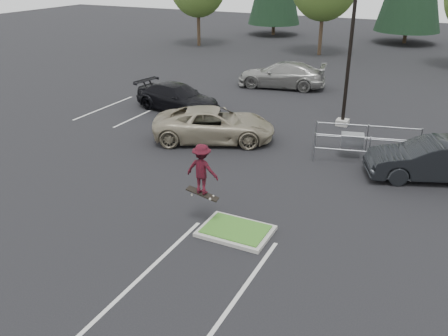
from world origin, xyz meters
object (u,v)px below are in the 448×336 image
at_px(light_pole, 352,35).
at_px(car_l_tan, 212,125).
at_px(skateboarder, 202,169).
at_px(cart_corral, 356,140).
at_px(car_far_silver, 282,75).
at_px(car_r_charc, 432,160).
at_px(car_l_black, 177,98).

height_order(light_pole, car_l_tan, light_pole).
distance_m(skateboarder, car_l_tan, 7.79).
xyz_separation_m(cart_corral, car_l_tan, (-6.50, -0.88, -0.02)).
height_order(cart_corral, car_far_silver, car_far_silver).
relative_size(skateboarder, car_r_charc, 0.37).
bearing_deg(light_pole, car_r_charc, -47.33).
height_order(light_pole, car_far_silver, light_pole).
bearing_deg(car_l_black, light_pole, -69.52).
bearing_deg(car_r_charc, skateboarder, -63.67).
relative_size(light_pole, car_l_tan, 1.79).
relative_size(cart_corral, car_far_silver, 0.83).
bearing_deg(car_l_tan, car_l_black, 26.16).
height_order(skateboarder, car_l_tan, skateboarder).
height_order(car_l_tan, car_r_charc, car_r_charc).
bearing_deg(car_l_black, car_l_tan, -119.76).
distance_m(light_pole, skateboarder, 12.36).
bearing_deg(light_pole, cart_corral, -69.96).
height_order(light_pole, cart_corral, light_pole).
relative_size(light_pole, skateboarder, 5.54).
relative_size(light_pole, car_far_silver, 1.76).
xyz_separation_m(car_l_tan, car_r_charc, (9.61, 0.00, 0.02)).
xyz_separation_m(skateboarder, car_far_silver, (-3.80, 17.96, -1.10)).
distance_m(car_l_tan, car_l_black, 5.26).
distance_m(cart_corral, skateboarder, 8.54).
relative_size(light_pole, car_r_charc, 2.06).
height_order(cart_corral, car_r_charc, car_r_charc).
xyz_separation_m(light_pole, skateboarder, (-1.70, -11.96, -2.62)).
bearing_deg(skateboarder, light_pole, -99.53).
xyz_separation_m(light_pole, car_far_silver, (-5.50, 6.00, -3.72)).
height_order(light_pole, skateboarder, light_pole).
xyz_separation_m(cart_corral, car_l_black, (-10.52, 2.51, -0.05)).
xyz_separation_m(light_pole, cart_corral, (1.50, -4.12, -3.75)).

